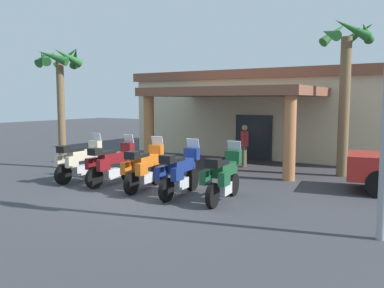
% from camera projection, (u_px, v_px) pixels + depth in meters
% --- Properties ---
extents(ground_plane, '(80.00, 80.00, 0.00)m').
position_uv_depth(ground_plane, '(144.00, 194.00, 12.12)').
color(ground_plane, '#38383D').
extents(motel_building, '(14.26, 11.68, 4.25)m').
position_uv_depth(motel_building, '(278.00, 112.00, 21.85)').
color(motel_building, beige).
rests_on(motel_building, ground_plane).
extents(motorcycle_cream, '(0.71, 2.21, 1.61)m').
position_uv_depth(motorcycle_cream, '(80.00, 161.00, 14.07)').
color(motorcycle_cream, black).
rests_on(motorcycle_cream, ground_plane).
extents(motorcycle_maroon, '(0.72, 2.21, 1.61)m').
position_uv_depth(motorcycle_maroon, '(111.00, 164.00, 13.40)').
color(motorcycle_maroon, black).
rests_on(motorcycle_maroon, ground_plane).
extents(motorcycle_orange, '(0.79, 2.21, 1.61)m').
position_uv_depth(motorcycle_orange, '(144.00, 167.00, 12.65)').
color(motorcycle_orange, black).
rests_on(motorcycle_orange, ground_plane).
extents(motorcycle_blue, '(0.73, 2.21, 1.61)m').
position_uv_depth(motorcycle_blue, '(180.00, 172.00, 11.81)').
color(motorcycle_blue, black).
rests_on(motorcycle_blue, ground_plane).
extents(motorcycle_green, '(0.74, 2.21, 1.61)m').
position_uv_depth(motorcycle_green, '(223.00, 177.00, 11.13)').
color(motorcycle_green, black).
rests_on(motorcycle_green, ground_plane).
extents(pedestrian, '(0.32, 0.53, 1.77)m').
position_uv_depth(pedestrian, '(245.00, 143.00, 16.95)').
color(pedestrian, brown).
rests_on(pedestrian, ground_plane).
extents(palm_tree_roadside, '(1.90, 1.99, 5.08)m').
position_uv_depth(palm_tree_roadside, '(60.00, 75.00, 16.45)').
color(palm_tree_roadside, brown).
rests_on(palm_tree_roadside, ground_plane).
extents(palm_tree_near_portico, '(2.01, 2.04, 5.78)m').
position_uv_depth(palm_tree_near_portico, '(346.00, 68.00, 14.59)').
color(palm_tree_near_portico, brown).
rests_on(palm_tree_near_portico, ground_plane).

